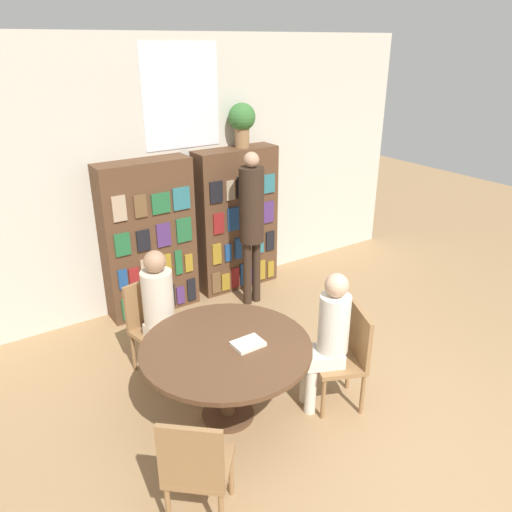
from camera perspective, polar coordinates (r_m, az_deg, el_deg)
The scene contains 13 objects.
ground_plane at distance 4.16m, azimuth 16.87°, elevation -22.27°, with size 16.00×16.00×0.00m, color #9E7A51.
wall_back at distance 5.88m, azimuth -8.19°, elevation 9.38°, with size 6.40×0.07×3.00m.
bookshelf_left at distance 5.68m, azimuth -12.15°, elevation 1.88°, with size 1.03×0.34×1.76m.
bookshelf_right at distance 6.16m, azimuth -2.25°, elevation 4.12°, with size 1.03×0.34×1.76m.
flower_vase at distance 5.93m, azimuth -1.62°, elevation 15.23°, with size 0.31×0.31×0.50m.
reading_table at distance 4.05m, azimuth -3.42°, elevation -11.29°, with size 1.37×1.37×0.70m.
chair_near_camera at distance 3.37m, azimuth -6.88°, elevation -22.73°, with size 0.56×0.56×0.88m.
chair_left_side at distance 4.80m, azimuth -11.85°, elevation -7.39°, with size 0.48×0.48×0.88m.
chair_far_side at distance 4.33m, azimuth 10.40°, elevation -10.97°, with size 0.53×0.53×0.88m.
seated_reader_left at distance 4.56m, azimuth -10.79°, elevation -5.76°, with size 0.34×0.41×1.25m.
seated_reader_right at distance 4.16m, azimuth 8.26°, elevation -8.84°, with size 0.40×0.36×1.25m.
librarian_standing at distance 5.63m, azimuth -0.52°, elevation 4.72°, with size 0.28×0.55×1.82m.
open_book_on_table at distance 3.98m, azimuth -0.91°, elevation -10.00°, with size 0.24×0.18×0.03m.
Camera 1 is at (-2.46, -1.66, 2.91)m, focal length 35.00 mm.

